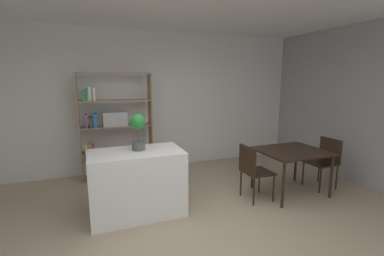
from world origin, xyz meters
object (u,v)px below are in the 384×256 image
(kitchen_island, at_px, (137,183))
(dining_table, at_px, (291,155))
(open_bookshelf, at_px, (111,123))
(potted_plant_on_island, at_px, (138,129))
(dining_chair_window_side, at_px, (325,158))
(dining_chair_island_side, at_px, (253,168))

(kitchen_island, distance_m, dining_table, 2.51)
(open_bookshelf, bearing_deg, potted_plant_on_island, -81.45)
(open_bookshelf, bearing_deg, dining_chair_window_side, -28.16)
(kitchen_island, bearing_deg, dining_chair_window_side, -3.64)
(kitchen_island, xyz_separation_m, potted_plant_on_island, (0.05, 0.06, 0.76))
(dining_chair_island_side, bearing_deg, kitchen_island, 83.60)
(potted_plant_on_island, relative_size, dining_chair_island_side, 0.58)
(dining_table, height_order, dining_chair_window_side, dining_chair_window_side)
(dining_table, xyz_separation_m, dining_chair_island_side, (-0.74, 0.00, -0.14))
(open_bookshelf, distance_m, dining_chair_island_side, 2.72)
(potted_plant_on_island, height_order, dining_chair_window_side, potted_plant_on_island)
(dining_table, bearing_deg, potted_plant_on_island, 173.87)
(dining_table, xyz_separation_m, dining_chair_window_side, (0.74, 0.00, -0.14))
(dining_chair_island_side, bearing_deg, open_bookshelf, 46.92)
(potted_plant_on_island, relative_size, dining_table, 0.48)
(potted_plant_on_island, distance_m, dining_chair_window_side, 3.27)
(open_bookshelf, relative_size, dining_chair_window_side, 2.31)
(open_bookshelf, distance_m, dining_table, 3.27)
(open_bookshelf, bearing_deg, kitchen_island, -83.51)
(kitchen_island, height_order, dining_chair_window_side, kitchen_island)
(potted_plant_on_island, height_order, dining_chair_island_side, potted_plant_on_island)
(potted_plant_on_island, bearing_deg, open_bookshelf, 98.55)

